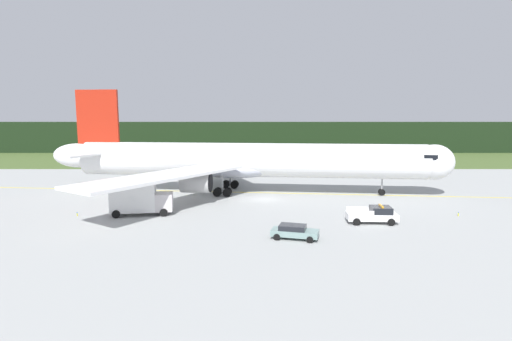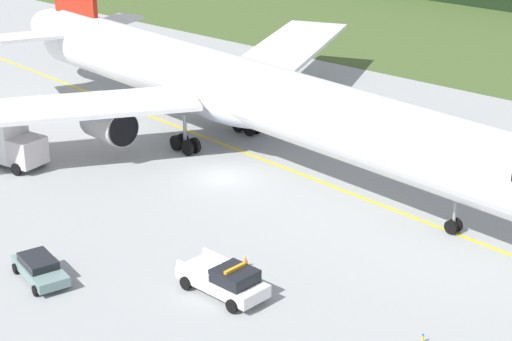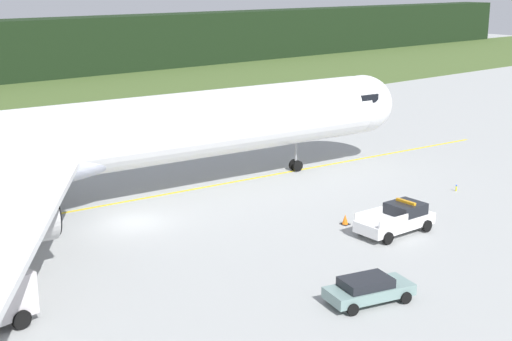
# 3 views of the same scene
# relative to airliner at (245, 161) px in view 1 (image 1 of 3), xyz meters

# --- Properties ---
(ground) EXTENTS (320.00, 320.00, 0.00)m
(ground) POSITION_rel_airliner_xyz_m (2.90, -4.84, -4.72)
(ground) COLOR #9C9F9D
(grass_verge) EXTENTS (320.00, 36.51, 0.04)m
(grass_verge) POSITION_rel_airliner_xyz_m (2.90, 43.84, -4.70)
(grass_verge) COLOR #455B2A
(grass_verge) RESTS_ON ground
(distant_tree_line) EXTENTS (288.00, 7.09, 9.13)m
(distant_tree_line) POSITION_rel_airliner_xyz_m (2.90, 64.68, -0.16)
(distant_tree_line) COLOR black
(distant_tree_line) RESTS_ON ground
(taxiway_centerline_main) EXTENTS (79.32, 8.79, 0.01)m
(taxiway_centerline_main) POSITION_rel_airliner_xyz_m (0.97, -0.10, -4.72)
(taxiway_centerline_main) COLOR yellow
(taxiway_centerline_main) RESTS_ON ground
(airliner) EXTENTS (59.04, 48.18, 15.08)m
(airliner) POSITION_rel_airliner_xyz_m (0.00, 0.00, 0.00)
(airliner) COLOR white
(airliner) RESTS_ON ground
(ops_pickup_truck) EXTENTS (5.31, 2.54, 1.94)m
(ops_pickup_truck) POSITION_rel_airliner_xyz_m (14.38, -16.99, -3.82)
(ops_pickup_truck) COLOR white
(ops_pickup_truck) RESTS_ON ground
(catering_truck) EXTENTS (7.15, 3.51, 3.77)m
(catering_truck) POSITION_rel_airliner_xyz_m (-11.46, -13.45, -2.84)
(catering_truck) COLOR beige
(catering_truck) RESTS_ON ground
(staff_car) EXTENTS (4.65, 2.88, 1.30)m
(staff_car) POSITION_rel_airliner_xyz_m (5.43, -22.48, -4.02)
(staff_car) COLOR gray
(staff_car) RESTS_ON ground
(apron_cone) EXTENTS (0.53, 0.53, 0.66)m
(apron_cone) POSITION_rel_airliner_xyz_m (13.06, -13.87, -4.40)
(apron_cone) COLOR black
(apron_cone) RESTS_ON ground
(taxiway_edge_light_east) EXTENTS (0.12, 0.12, 0.49)m
(taxiway_edge_light_east) POSITION_rel_airliner_xyz_m (24.85, -14.07, -4.46)
(taxiway_edge_light_east) COLOR yellow
(taxiway_edge_light_east) RESTS_ON ground
(taxiway_edge_light_west) EXTENTS (0.12, 0.12, 0.47)m
(taxiway_edge_light_west) POSITION_rel_airliner_xyz_m (-18.41, -14.07, -4.47)
(taxiway_edge_light_west) COLOR yellow
(taxiway_edge_light_west) RESTS_ON ground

